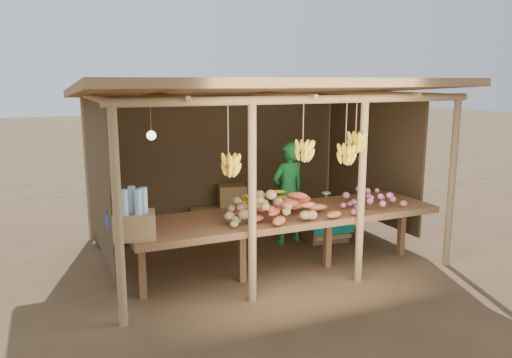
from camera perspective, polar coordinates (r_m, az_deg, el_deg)
name	(u,v)px	position (r m, az deg, el deg)	size (l,w,h in m)	color
ground	(256,251)	(7.23, 0.00, -8.19)	(60.00, 60.00, 0.00)	brown
stall_structure	(254,117)	(6.83, -0.20, 7.14)	(4.70, 3.50, 2.43)	#9A7C4F
counter	(287,217)	(6.19, 3.53, -4.40)	(3.90, 1.05, 0.80)	brown
potato_heap	(264,205)	(5.78, 0.88, -2.97)	(1.11, 0.67, 0.37)	olive
sweet_potato_heap	(287,203)	(5.91, 3.57, -2.74)	(1.09, 0.66, 0.36)	#B24F2D
onion_heap	(370,194)	(6.52, 12.93, -1.69)	(0.86, 0.52, 0.36)	#BE5C75
banana_pile	(266,193)	(6.40, 1.12, -1.67)	(0.66, 0.40, 0.35)	yellow
tomato_basin	(126,216)	(5.83, -14.63, -4.14)	(0.45, 0.45, 0.23)	navy
bottle_box	(134,219)	(5.29, -13.76, -4.44)	(0.48, 0.41, 0.54)	olive
vendor	(288,193)	(7.40, 3.70, -1.59)	(0.56, 0.37, 1.53)	#1A762E
tarp_crate	(325,219)	(7.70, 7.88, -4.60)	(0.71, 0.63, 0.77)	brown
carton_stack	(223,210)	(8.19, -3.76, -3.60)	(0.99, 0.43, 0.70)	olive
burlap_sacks	(121,229)	(7.67, -15.16, -5.52)	(0.80, 0.42, 0.56)	#4C3A23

